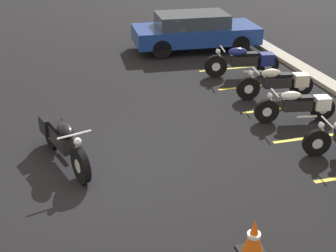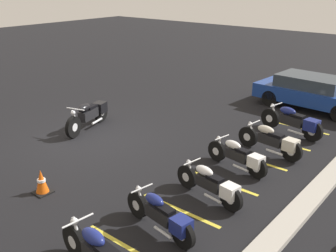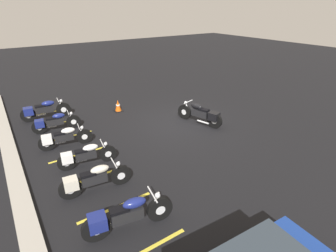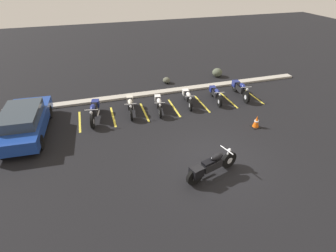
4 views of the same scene
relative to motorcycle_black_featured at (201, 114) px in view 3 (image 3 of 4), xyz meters
The scene contains 17 objects.
ground 1.02m from the motorcycle_black_featured, 52.30° to the left, with size 60.00×60.00×0.00m, color black.
motorcycle_black_featured is the anchor object (origin of this frame).
parked_bike_0 6.75m from the motorcycle_black_featured, 123.77° to the left, with size 0.76×2.23×0.88m.
parked_bike_1 6.05m from the motorcycle_black_featured, 108.38° to the left, with size 0.64×2.08×0.82m.
parked_bike_2 5.52m from the motorcycle_black_featured, 94.58° to the left, with size 0.65×1.94×0.77m.
parked_bike_3 5.91m from the motorcycle_black_featured, 77.43° to the left, with size 0.64×1.95×0.77m.
parked_bike_4 6.44m from the motorcycle_black_featured, 62.61° to the left, with size 0.64×1.96×0.78m.
parked_bike_5 7.42m from the motorcycle_black_featured, 51.75° to the left, with size 0.65×2.22×0.87m.
concrete_curb 7.59m from the motorcycle_black_featured, 85.86° to the left, with size 18.00×0.50×0.12m, color #A8A399.
traffic_cone 4.35m from the motorcycle_black_featured, 34.93° to the left, with size 0.40×0.40×0.60m.
stall_line_0 7.13m from the motorcycle_black_featured, 129.57° to the left, with size 0.10×2.10×0.00m, color gold.
stall_line_1 6.21m from the motorcycle_black_featured, 117.71° to the left, with size 0.10×2.10×0.00m, color gold.
stall_line_2 5.64m from the motorcycle_black_featured, 102.63° to the left, with size 0.10×2.10×0.00m, color gold.
stall_line_3 5.52m from the motorcycle_black_featured, 85.59° to the left, with size 0.10×2.10×0.00m, color gold.
stall_line_4 5.88m from the motorcycle_black_featured, 69.28° to the left, with size 0.10×2.10×0.00m, color gold.
stall_line_5 6.65m from the motorcycle_black_featured, 55.81° to the left, with size 0.10×2.10×0.00m, color gold.
stall_line_6 7.70m from the motorcycle_black_featured, 45.56° to the left, with size 0.10×2.10×0.00m, color gold.
Camera 3 is at (-8.76, 6.67, 5.00)m, focal length 28.00 mm.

